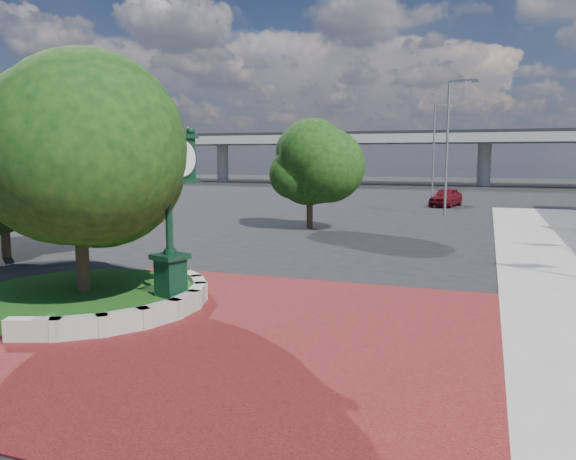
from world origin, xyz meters
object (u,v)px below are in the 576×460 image
at_px(post_clock, 169,200).
at_px(street_lamp_near, 451,137).
at_px(parked_car, 446,197).
at_px(street_lamp_far, 436,144).

height_order(post_clock, street_lamp_near, street_lamp_near).
distance_m(parked_car, street_lamp_far, 9.97).
bearing_deg(post_clock, parked_car, 82.27).
bearing_deg(parked_car, street_lamp_near, -72.22).
height_order(parked_car, street_lamp_near, street_lamp_near).
bearing_deg(street_lamp_near, street_lamp_far, 98.12).
height_order(post_clock, parked_car, post_clock).
bearing_deg(parked_car, street_lamp_far, 113.86).
bearing_deg(street_lamp_far, parked_car, -79.03).
bearing_deg(parked_car, post_clock, -84.85).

